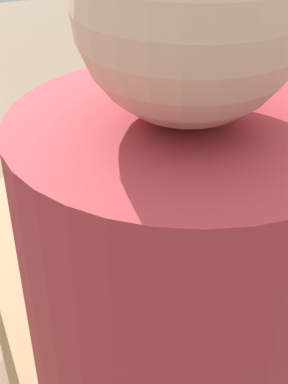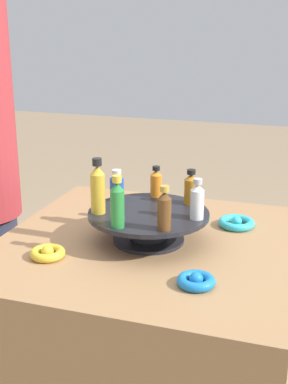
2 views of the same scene
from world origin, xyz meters
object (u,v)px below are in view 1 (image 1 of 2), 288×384
at_px(ribbon_bow_gold, 246,255).
at_px(bottle_green, 197,179).
at_px(bottle_brown, 171,162).
at_px(ribbon_bow_teal, 55,199).
at_px(bottle_orange, 95,204).
at_px(bottle_gold, 184,200).
at_px(display_stand, 143,211).
at_px(bottle_clear, 127,160).
at_px(bottle_blue, 136,220).
at_px(ribbon_bow_blue, 185,175).
at_px(ribbon_bow_purple, 87,291).
at_px(bottle_amber, 94,177).

bearing_deg(ribbon_bow_gold, bottle_green, 17.12).
bearing_deg(bottle_brown, ribbon_bow_teal, 65.13).
bearing_deg(ribbon_bow_teal, bottle_orange, -168.18).
xyz_separation_m(bottle_green, ribbon_bow_teal, (0.26, 0.32, -0.14)).
bearing_deg(bottle_gold, ribbon_bow_gold, -123.09).
bearing_deg(display_stand, bottle_clear, -4.28).
xyz_separation_m(bottle_brown, ribbon_bow_teal, (0.14, 0.30, -0.13)).
distance_m(display_stand, bottle_blue, 0.15).
bearing_deg(ribbon_bow_blue, bottle_gold, 152.12).
height_order(bottle_gold, bottle_clear, bottle_gold).
xyz_separation_m(display_stand, bottle_brown, (0.08, -0.11, 0.08)).
height_order(bottle_green, ribbon_bow_gold, bottle_green).
height_order(bottle_brown, ribbon_bow_purple, bottle_brown).
relative_size(bottle_brown, bottle_amber, 1.14).
bearing_deg(bottle_brown, bottle_green, -171.42).
height_order(display_stand, bottle_clear, bottle_clear).
bearing_deg(bottle_green, bottle_clear, 34.30).
bearing_deg(ribbon_bow_gold, ribbon_bow_purple, 85.64).
xyz_separation_m(ribbon_bow_teal, ribbon_bow_blue, (-0.03, -0.40, 0.00)).
xyz_separation_m(bottle_gold, bottle_green, (0.09, -0.08, -0.01)).
relative_size(bottle_clear, ribbon_bow_teal, 1.02).
relative_size(bottle_green, ribbon_bow_blue, 1.50).
bearing_deg(bottle_blue, bottle_orange, 34.30).
relative_size(display_stand, bottle_brown, 2.88).
relative_size(display_stand, bottle_orange, 3.62).
distance_m(bottle_gold, bottle_clear, 0.27).
bearing_deg(bottle_clear, bottle_brown, -119.99).
distance_m(bottle_brown, ribbon_bow_blue, 0.19).
relative_size(bottle_orange, bottle_gold, 0.60).
relative_size(bottle_brown, bottle_clear, 1.05).
bearing_deg(bottle_gold, bottle_orange, 60.01).
distance_m(bottle_gold, bottle_green, 0.12).
height_order(display_stand, bottle_blue, bottle_blue).
distance_m(display_stand, ribbon_bow_teal, 0.29).
relative_size(bottle_blue, bottle_gold, 0.59).
distance_m(ribbon_bow_teal, ribbon_bow_gold, 0.57).
relative_size(bottle_gold, bottle_brown, 1.32).
relative_size(bottle_blue, bottle_clear, 0.82).
xyz_separation_m(ribbon_bow_purple, ribbon_bow_gold, (-0.03, -0.40, 0.00)).
bearing_deg(ribbon_bow_blue, bottle_orange, 120.33).
bearing_deg(ribbon_bow_gold, ribbon_bow_teal, 40.64).
distance_m(bottle_clear, bottle_amber, 0.12).
distance_m(bottle_gold, bottle_brown, 0.21).
height_order(ribbon_bow_teal, ribbon_bow_purple, same).
height_order(display_stand, ribbon_bow_teal, display_stand).
distance_m(display_stand, bottle_green, 0.16).
distance_m(bottle_brown, ribbon_bow_gold, 0.33).
xyz_separation_m(bottle_blue, bottle_amber, (0.21, 0.03, 0.00)).
relative_size(bottle_blue, ribbon_bow_blue, 1.00).
distance_m(display_stand, bottle_amber, 0.16).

